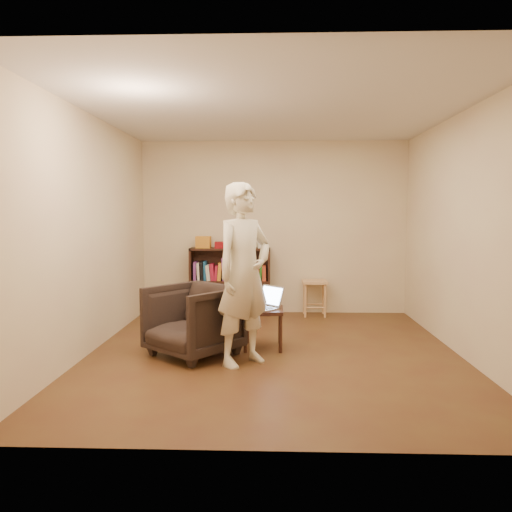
{
  "coord_description": "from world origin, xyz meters",
  "views": [
    {
      "loc": [
        -0.0,
        -5.33,
        1.53
      ],
      "look_at": [
        -0.2,
        0.35,
        1.03
      ],
      "focal_mm": 35.0,
      "sensor_mm": 36.0,
      "label": 1
    }
  ],
  "objects_px": {
    "armchair": "(193,320)",
    "bookshelf": "(230,285)",
    "person": "(244,274)",
    "laptop": "(265,303)",
    "side_table": "(263,315)",
    "stool": "(315,287)"
  },
  "relations": [
    {
      "from": "armchair",
      "to": "bookshelf",
      "type": "bearing_deg",
      "value": 124.49
    },
    {
      "from": "person",
      "to": "bookshelf",
      "type": "bearing_deg",
      "value": 53.38
    },
    {
      "from": "laptop",
      "to": "person",
      "type": "xyz_separation_m",
      "value": [
        -0.2,
        -0.62,
        0.4
      ]
    },
    {
      "from": "bookshelf",
      "to": "side_table",
      "type": "bearing_deg",
      "value": -74.09
    },
    {
      "from": "bookshelf",
      "to": "stool",
      "type": "bearing_deg",
      "value": -3.66
    },
    {
      "from": "bookshelf",
      "to": "armchair",
      "type": "distance_m",
      "value": 2.22
    },
    {
      "from": "laptop",
      "to": "person",
      "type": "relative_size",
      "value": 0.26
    },
    {
      "from": "stool",
      "to": "person",
      "type": "height_order",
      "value": "person"
    },
    {
      "from": "stool",
      "to": "person",
      "type": "relative_size",
      "value": 0.29
    },
    {
      "from": "stool",
      "to": "armchair",
      "type": "distance_m",
      "value": 2.58
    },
    {
      "from": "armchair",
      "to": "laptop",
      "type": "relative_size",
      "value": 1.76
    },
    {
      "from": "armchair",
      "to": "person",
      "type": "distance_m",
      "value": 0.82
    },
    {
      "from": "stool",
      "to": "laptop",
      "type": "height_order",
      "value": "laptop"
    },
    {
      "from": "stool",
      "to": "person",
      "type": "distance_m",
      "value": 2.61
    },
    {
      "from": "armchair",
      "to": "side_table",
      "type": "bearing_deg",
      "value": 62.94
    },
    {
      "from": "armchair",
      "to": "person",
      "type": "relative_size",
      "value": 0.46
    },
    {
      "from": "laptop",
      "to": "stool",
      "type": "bearing_deg",
      "value": 113.88
    },
    {
      "from": "stool",
      "to": "bookshelf",
      "type": "bearing_deg",
      "value": 176.34
    },
    {
      "from": "stool",
      "to": "armchair",
      "type": "xyz_separation_m",
      "value": [
        -1.47,
        -2.13,
        -0.04
      ]
    },
    {
      "from": "bookshelf",
      "to": "laptop",
      "type": "height_order",
      "value": "bookshelf"
    },
    {
      "from": "armchair",
      "to": "laptop",
      "type": "bearing_deg",
      "value": 63.78
    },
    {
      "from": "bookshelf",
      "to": "laptop",
      "type": "relative_size",
      "value": 2.53
    }
  ]
}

